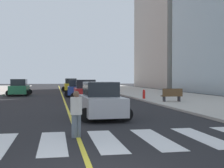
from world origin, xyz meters
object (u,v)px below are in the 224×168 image
at_px(park_bench, 172,95).
at_px(car_blue_nearest, 76,89).
at_px(car_yellow_fifth, 71,85).
at_px(car_red_second, 86,91).
at_px(car_green_third, 19,88).
at_px(fire_hydrant, 144,94).
at_px(pedestrian_crossing, 76,112).
at_px(car_silver_fourth, 101,101).

bearing_deg(park_bench, car_blue_nearest, 34.33).
bearing_deg(car_blue_nearest, car_yellow_fifth, -87.93).
xyz_separation_m(car_red_second, car_green_third, (-7.18, 10.65, 0.01)).
bearing_deg(fire_hydrant, car_red_second, -175.23).
bearing_deg(car_blue_nearest, pedestrian_crossing, 88.53).
xyz_separation_m(car_blue_nearest, car_green_third, (-6.80, 3.09, 0.04)).
height_order(car_silver_fourth, park_bench, car_silver_fourth).
relative_size(car_red_second, car_silver_fourth, 1.02).
bearing_deg(car_red_second, pedestrian_crossing, 84.96).
bearing_deg(car_silver_fourth, car_red_second, -93.46).
distance_m(car_blue_nearest, car_red_second, 7.57).
bearing_deg(car_yellow_fifth, pedestrian_crossing, 87.64).
distance_m(car_blue_nearest, car_yellow_fifth, 14.45).
distance_m(car_red_second, car_silver_fourth, 12.27).
xyz_separation_m(car_blue_nearest, car_yellow_fifth, (0.05, 14.45, 0.06)).
bearing_deg(car_blue_nearest, car_green_third, -22.18).
relative_size(car_yellow_fifth, park_bench, 2.60).
relative_size(car_blue_nearest, park_bench, 2.49).
bearing_deg(car_red_second, fire_hydrant, -173.72).
xyz_separation_m(car_silver_fourth, park_bench, (7.45, 8.65, -0.23)).
height_order(car_silver_fourth, car_yellow_fifth, car_yellow_fifth).
height_order(park_bench, fire_hydrant, park_bench).
distance_m(car_silver_fourth, fire_hydrant, 14.16).
bearing_deg(park_bench, car_yellow_fifth, 16.68).
relative_size(car_red_second, car_yellow_fifth, 0.98).
distance_m(park_bench, fire_hydrant, 4.31).
bearing_deg(car_green_third, car_yellow_fifth, 59.42).
distance_m(car_silver_fourth, pedestrian_crossing, 5.51).
distance_m(car_red_second, car_yellow_fifth, 22.01).
distance_m(car_blue_nearest, car_green_third, 7.47).
distance_m(car_silver_fourth, car_yellow_fifth, 34.28).
height_order(car_blue_nearest, fire_hydrant, car_blue_nearest).
bearing_deg(car_green_third, car_red_second, -55.50).
relative_size(car_green_third, pedestrian_crossing, 2.68).
bearing_deg(car_silver_fourth, car_blue_nearest, -91.79).
relative_size(car_blue_nearest, pedestrian_crossing, 2.62).
height_order(car_blue_nearest, car_silver_fourth, car_blue_nearest).
bearing_deg(car_red_second, car_silver_fourth, 89.99).
distance_m(car_red_second, park_bench, 8.00).
relative_size(car_silver_fourth, fire_hydrant, 5.02).
height_order(car_red_second, car_silver_fourth, car_red_second).
relative_size(car_blue_nearest, car_yellow_fifth, 0.96).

